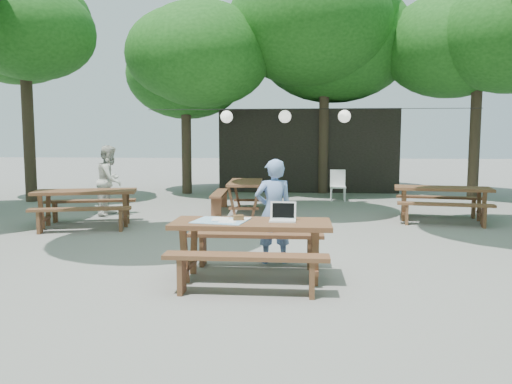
{
  "coord_description": "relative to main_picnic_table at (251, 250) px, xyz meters",
  "views": [
    {
      "loc": [
        0.18,
        -7.7,
        1.78
      ],
      "look_at": [
        -0.41,
        -0.81,
        1.05
      ],
      "focal_mm": 35.0,
      "sensor_mm": 36.0,
      "label": 1
    }
  ],
  "objects": [
    {
      "name": "second_person",
      "position": [
        -3.84,
        5.19,
        0.43
      ],
      "size": [
        0.64,
        0.81,
        1.64
      ],
      "primitive_type": "imported",
      "rotation": [
        0.0,
        0.0,
        1.55
      ],
      "color": "silver",
      "rests_on": "ground"
    },
    {
      "name": "ground",
      "position": [
        0.41,
        1.51,
        -0.39
      ],
      "size": [
        80.0,
        80.0,
        0.0
      ],
      "primitive_type": "plane",
      "color": "slate",
      "rests_on": "ground"
    },
    {
      "name": "picnic_table_nw",
      "position": [
        -3.74,
        3.59,
        0.0
      ],
      "size": [
        2.24,
        2.01,
        0.75
      ],
      "rotation": [
        0.0,
        0.0,
        0.25
      ],
      "color": "#4F351C",
      "rests_on": "ground"
    },
    {
      "name": "tabletop_clutter",
      "position": [
        -0.34,
        0.01,
        0.37
      ],
      "size": [
        0.74,
        0.66,
        0.08
      ],
      "color": "#3991C5",
      "rests_on": "main_picnic_table"
    },
    {
      "name": "paper_lanterns",
      "position": [
        0.22,
        7.51,
        2.02
      ],
      "size": [
        9.0,
        0.34,
        0.38
      ],
      "color": "black",
      "rests_on": "ground"
    },
    {
      "name": "woman",
      "position": [
        0.24,
        0.89,
        0.36
      ],
      "size": [
        0.62,
        0.49,
        1.5
      ],
      "primitive_type": "imported",
      "rotation": [
        0.0,
        0.0,
        3.4
      ],
      "color": "#789BDC",
      "rests_on": "ground"
    },
    {
      "name": "plastic_chair",
      "position": [
        1.74,
        8.39,
        -0.13
      ],
      "size": [
        0.44,
        0.44,
        0.9
      ],
      "rotation": [
        0.0,
        0.0,
        -0.01
      ],
      "color": "silver",
      "rests_on": "ground"
    },
    {
      "name": "pavilion",
      "position": [
        0.91,
        12.01,
        1.01
      ],
      "size": [
        6.0,
        3.0,
        2.8
      ],
      "primitive_type": "cube",
      "color": "black",
      "rests_on": "ground"
    },
    {
      "name": "picnic_table_far_w",
      "position": [
        -0.72,
        6.04,
        0.0
      ],
      "size": [
        1.68,
        2.04,
        0.75
      ],
      "rotation": [
        0.0,
        0.0,
        1.62
      ],
      "color": "#4F351C",
      "rests_on": "ground"
    },
    {
      "name": "laptop",
      "position": [
        0.4,
        0.08,
        0.42
      ],
      "size": [
        0.34,
        0.27,
        0.24
      ],
      "rotation": [
        0.0,
        0.0,
        -0.02
      ],
      "color": "white",
      "rests_on": "main_picnic_table"
    },
    {
      "name": "main_picnic_table",
      "position": [
        0.0,
        0.0,
        0.0
      ],
      "size": [
        2.0,
        1.58,
        0.75
      ],
      "color": "#4F351C",
      "rests_on": "ground"
    },
    {
      "name": "picnic_table_ne",
      "position": [
        3.71,
        4.9,
        0.0
      ],
      "size": [
        2.14,
        1.88,
        0.75
      ],
      "rotation": [
        0.0,
        0.0,
        -0.17
      ],
      "color": "#4F351C",
      "rests_on": "ground"
    }
  ]
}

